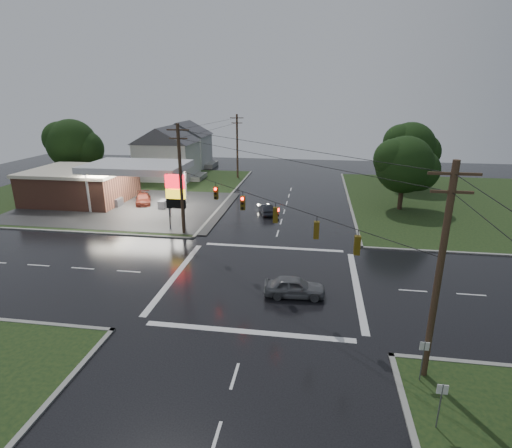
# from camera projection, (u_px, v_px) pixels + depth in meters

# --- Properties ---
(ground) EXTENTS (120.00, 120.00, 0.00)m
(ground) POSITION_uv_depth(u_px,v_px,m) (263.00, 281.00, 30.63)
(ground) COLOR black
(ground) RESTS_ON ground
(grass_nw) EXTENTS (36.00, 36.00, 0.08)m
(grass_nw) POSITION_uv_depth(u_px,v_px,m) (112.00, 191.00, 58.75)
(grass_nw) COLOR black
(grass_nw) RESTS_ON ground
(grass_ne) EXTENTS (36.00, 36.00, 0.08)m
(grass_ne) POSITION_uv_depth(u_px,v_px,m) (490.00, 205.00, 51.33)
(grass_ne) COLOR black
(grass_ne) RESTS_ON ground
(gas_station) EXTENTS (26.20, 18.00, 5.60)m
(gas_station) POSITION_uv_depth(u_px,v_px,m) (89.00, 183.00, 52.01)
(gas_station) COLOR #2D2D2D
(gas_station) RESTS_ON ground
(pylon_sign) EXTENTS (2.00, 0.35, 6.00)m
(pylon_sign) POSITION_uv_depth(u_px,v_px,m) (176.00, 193.00, 40.74)
(pylon_sign) COLOR #59595E
(pylon_sign) RESTS_ON ground
(utility_pole_nw) EXTENTS (2.20, 0.32, 11.00)m
(utility_pole_nw) POSITION_uv_depth(u_px,v_px,m) (181.00, 179.00, 39.13)
(utility_pole_nw) COLOR #382619
(utility_pole_nw) RESTS_ON ground
(utility_pole_se) EXTENTS (2.20, 0.32, 11.00)m
(utility_pole_se) POSITION_uv_depth(u_px,v_px,m) (439.00, 273.00, 18.56)
(utility_pole_se) COLOR #382619
(utility_pole_se) RESTS_ON ground
(utility_pole_n) EXTENTS (2.20, 0.32, 10.50)m
(utility_pole_n) POSITION_uv_depth(u_px,v_px,m) (237.00, 146.00, 65.98)
(utility_pole_n) COLOR #382619
(utility_pole_n) RESTS_ON ground
(traffic_signals) EXTENTS (26.87, 26.87, 1.47)m
(traffic_signals) POSITION_uv_depth(u_px,v_px,m) (264.00, 199.00, 28.59)
(traffic_signals) COLOR black
(traffic_signals) RESTS_ON ground
(house_near) EXTENTS (11.05, 8.48, 8.60)m
(house_near) POSITION_uv_depth(u_px,v_px,m) (167.00, 152.00, 66.06)
(house_near) COLOR silver
(house_near) RESTS_ON ground
(house_far) EXTENTS (11.05, 8.48, 8.60)m
(house_far) POSITION_uv_depth(u_px,v_px,m) (184.00, 144.00, 77.48)
(house_far) COLOR silver
(house_far) RESTS_ON ground
(tree_nw_behind) EXTENTS (8.93, 7.60, 10.00)m
(tree_nw_behind) POSITION_uv_depth(u_px,v_px,m) (73.00, 144.00, 61.71)
(tree_nw_behind) COLOR black
(tree_nw_behind) RESTS_ON ground
(tree_ne_near) EXTENTS (7.99, 6.80, 8.98)m
(tree_ne_near) POSITION_uv_depth(u_px,v_px,m) (406.00, 165.00, 47.54)
(tree_ne_near) COLOR black
(tree_ne_near) RESTS_ON ground
(tree_ne_far) EXTENTS (8.46, 7.20, 9.80)m
(tree_ne_far) POSITION_uv_depth(u_px,v_px,m) (411.00, 147.00, 58.18)
(tree_ne_far) COLOR black
(tree_ne_far) RESTS_ON ground
(car_north) EXTENTS (2.36, 3.93, 1.22)m
(car_north) POSITION_uv_depth(u_px,v_px,m) (266.00, 209.00, 47.38)
(car_north) COLOR black
(car_north) RESTS_ON ground
(car_crossing) EXTENTS (4.39, 1.97, 1.46)m
(car_crossing) POSITION_uv_depth(u_px,v_px,m) (295.00, 287.00, 28.07)
(car_crossing) COLOR slate
(car_crossing) RESTS_ON ground
(car_pump) EXTENTS (3.44, 4.91, 1.32)m
(car_pump) POSITION_uv_depth(u_px,v_px,m) (143.00, 199.00, 51.73)
(car_pump) COLOR #551D13
(car_pump) RESTS_ON ground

